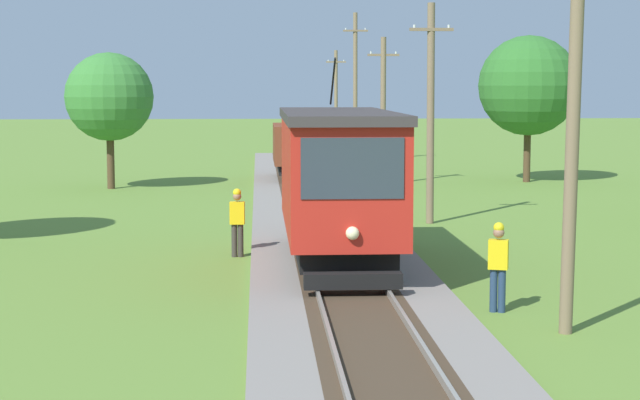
{
  "coord_description": "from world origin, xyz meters",
  "views": [
    {
      "loc": [
        -1.9,
        -5.17,
        4.46
      ],
      "look_at": [
        -0.36,
        20.82,
        1.57
      ],
      "focal_mm": 58.62,
      "sensor_mm": 36.0,
      "label": 1
    }
  ],
  "objects_px": {
    "freight_car": "(300,148)",
    "utility_pole_distant": "(355,86)",
    "utility_pole_far": "(383,109)",
    "second_worker": "(237,219)",
    "tree_right_far": "(109,97)",
    "utility_pole_near_tram": "(574,106)",
    "utility_pole_horizon": "(336,98)",
    "red_tram": "(338,179)",
    "tree_left_far": "(529,86)",
    "utility_pole_mid": "(431,111)",
    "track_worker": "(498,263)"
  },
  "relations": [
    {
      "from": "red_tram",
      "to": "freight_car",
      "type": "bearing_deg",
      "value": 90.01
    },
    {
      "from": "track_worker",
      "to": "second_worker",
      "type": "height_order",
      "value": "same"
    },
    {
      "from": "tree_right_far",
      "to": "utility_pole_distant",
      "type": "bearing_deg",
      "value": 50.11
    },
    {
      "from": "freight_car",
      "to": "second_worker",
      "type": "distance_m",
      "value": 20.68
    },
    {
      "from": "utility_pole_near_tram",
      "to": "freight_car",
      "type": "bearing_deg",
      "value": 96.99
    },
    {
      "from": "utility_pole_mid",
      "to": "utility_pole_horizon",
      "type": "relative_size",
      "value": 1.03
    },
    {
      "from": "utility_pole_far",
      "to": "second_worker",
      "type": "relative_size",
      "value": 3.65
    },
    {
      "from": "freight_car",
      "to": "utility_pole_far",
      "type": "height_order",
      "value": "utility_pole_far"
    },
    {
      "from": "second_worker",
      "to": "utility_pole_distant",
      "type": "bearing_deg",
      "value": -7.07
    },
    {
      "from": "track_worker",
      "to": "utility_pole_horizon",
      "type": "bearing_deg",
      "value": 17.57
    },
    {
      "from": "freight_car",
      "to": "tree_right_far",
      "type": "relative_size",
      "value": 0.9
    },
    {
      "from": "red_tram",
      "to": "utility_pole_distant",
      "type": "height_order",
      "value": "utility_pole_distant"
    },
    {
      "from": "track_worker",
      "to": "second_worker",
      "type": "xyz_separation_m",
      "value": [
        -5.23,
        6.92,
        0.0
      ]
    },
    {
      "from": "freight_car",
      "to": "tree_left_far",
      "type": "distance_m",
      "value": 10.76
    },
    {
      "from": "red_tram",
      "to": "second_worker",
      "type": "xyz_separation_m",
      "value": [
        -2.46,
        1.9,
        -1.21
      ]
    },
    {
      "from": "utility_pole_near_tram",
      "to": "utility_pole_horizon",
      "type": "distance_m",
      "value": 55.82
    },
    {
      "from": "utility_pole_far",
      "to": "utility_pole_horizon",
      "type": "distance_m",
      "value": 27.93
    },
    {
      "from": "red_tram",
      "to": "track_worker",
      "type": "distance_m",
      "value": 5.87
    },
    {
      "from": "freight_car",
      "to": "tree_right_far",
      "type": "height_order",
      "value": "tree_right_far"
    },
    {
      "from": "freight_car",
      "to": "track_worker",
      "type": "xyz_separation_m",
      "value": [
        2.78,
        -27.44,
        -0.57
      ]
    },
    {
      "from": "tree_left_far",
      "to": "utility_pole_mid",
      "type": "bearing_deg",
      "value": -116.06
    },
    {
      "from": "utility_pole_far",
      "to": "second_worker",
      "type": "bearing_deg",
      "value": -107.66
    },
    {
      "from": "red_tram",
      "to": "utility_pole_distant",
      "type": "xyz_separation_m",
      "value": [
        3.6,
        34.17,
        2.14
      ]
    },
    {
      "from": "track_worker",
      "to": "tree_left_far",
      "type": "xyz_separation_m",
      "value": [
        7.59,
        27.06,
        3.4
      ]
    },
    {
      "from": "utility_pole_distant",
      "to": "track_worker",
      "type": "relative_size",
      "value": 4.74
    },
    {
      "from": "utility_pole_far",
      "to": "tree_right_far",
      "type": "relative_size",
      "value": 1.12
    },
    {
      "from": "utility_pole_horizon",
      "to": "freight_car",
      "type": "bearing_deg",
      "value": -97.76
    },
    {
      "from": "red_tram",
      "to": "utility_pole_distant",
      "type": "distance_m",
      "value": 34.42
    },
    {
      "from": "second_worker",
      "to": "freight_car",
      "type": "bearing_deg",
      "value": -3.25
    },
    {
      "from": "second_worker",
      "to": "utility_pole_horizon",
      "type": "bearing_deg",
      "value": -3.79
    },
    {
      "from": "utility_pole_near_tram",
      "to": "tree_right_far",
      "type": "bearing_deg",
      "value": 113.64
    },
    {
      "from": "red_tram",
      "to": "tree_left_far",
      "type": "xyz_separation_m",
      "value": [
        10.37,
        22.04,
        2.19
      ]
    },
    {
      "from": "utility_pole_distant",
      "to": "tree_right_far",
      "type": "height_order",
      "value": "utility_pole_distant"
    },
    {
      "from": "utility_pole_distant",
      "to": "utility_pole_near_tram",
      "type": "bearing_deg",
      "value": -90.0
    },
    {
      "from": "utility_pole_far",
      "to": "red_tram",
      "type": "bearing_deg",
      "value": -99.76
    },
    {
      "from": "freight_car",
      "to": "tree_left_far",
      "type": "xyz_separation_m",
      "value": [
        10.37,
        -0.38,
        2.83
      ]
    },
    {
      "from": "utility_pole_far",
      "to": "freight_car",
      "type": "bearing_deg",
      "value": 157.47
    },
    {
      "from": "utility_pole_mid",
      "to": "utility_pole_far",
      "type": "distance_m",
      "value": 12.72
    },
    {
      "from": "utility_pole_distant",
      "to": "utility_pole_horizon",
      "type": "distance_m",
      "value": 14.71
    },
    {
      "from": "track_worker",
      "to": "tree_left_far",
      "type": "bearing_deg",
      "value": 2.77
    },
    {
      "from": "tree_left_far",
      "to": "red_tram",
      "type": "bearing_deg",
      "value": -115.19
    },
    {
      "from": "utility_pole_near_tram",
      "to": "track_worker",
      "type": "height_order",
      "value": "utility_pole_near_tram"
    },
    {
      "from": "red_tram",
      "to": "tree_left_far",
      "type": "height_order",
      "value": "tree_left_far"
    },
    {
      "from": "utility_pole_mid",
      "to": "utility_pole_distant",
      "type": "bearing_deg",
      "value": 90.0
    },
    {
      "from": "utility_pole_horizon",
      "to": "tree_right_far",
      "type": "distance_m",
      "value": 31.15
    },
    {
      "from": "track_worker",
      "to": "utility_pole_mid",
      "type": "bearing_deg",
      "value": 14.87
    },
    {
      "from": "second_worker",
      "to": "track_worker",
      "type": "bearing_deg",
      "value": -139.34
    },
    {
      "from": "second_worker",
      "to": "tree_right_far",
      "type": "height_order",
      "value": "tree_right_far"
    },
    {
      "from": "utility_pole_mid",
      "to": "track_worker",
      "type": "distance_m",
      "value": 13.51
    },
    {
      "from": "freight_car",
      "to": "utility_pole_distant",
      "type": "height_order",
      "value": "utility_pole_distant"
    }
  ]
}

